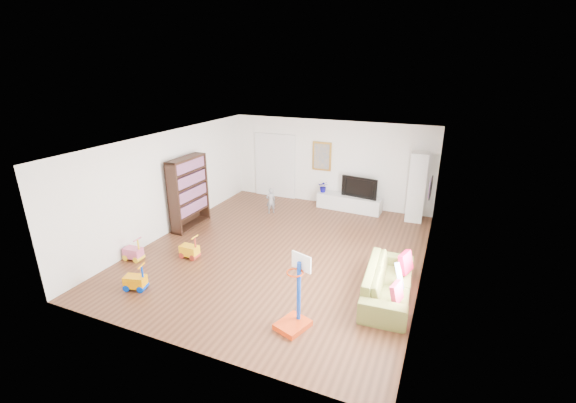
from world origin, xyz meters
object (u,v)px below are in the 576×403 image
at_px(media_console, 349,203).
at_px(sofa, 388,282).
at_px(basketball_hoop, 293,294).
at_px(bookshelf, 189,193).

relative_size(media_console, sofa, 0.92).
relative_size(media_console, basketball_hoop, 1.47).
relative_size(bookshelf, sofa, 0.91).
height_order(media_console, sofa, sofa).
distance_m(bookshelf, sofa, 5.88).
bearing_deg(bookshelf, sofa, -14.02).
height_order(sofa, basketball_hoop, basketball_hoop).
distance_m(sofa, basketball_hoop, 2.13).
bearing_deg(bookshelf, basketball_hoop, -34.96).
xyz_separation_m(media_console, bookshelf, (-3.76, -3.00, 0.75)).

